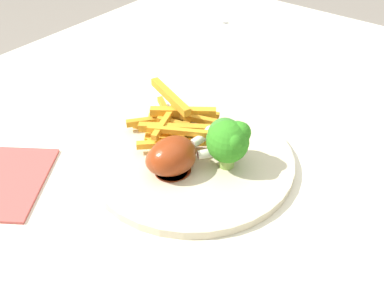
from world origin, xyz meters
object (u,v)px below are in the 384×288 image
at_px(chicken_drumstick_far, 175,155).
at_px(fork, 211,8).
at_px(dining_table, 190,172).
at_px(dinner_plate, 192,159).
at_px(broccoli_floret_front, 230,140).
at_px(broccoli_floret_middle, 224,136).
at_px(carrot_fries_pile, 175,122).
at_px(chicken_drumstick_near, 175,158).

height_order(chicken_drumstick_far, fork, chicken_drumstick_far).
xyz_separation_m(dining_table, dinner_plate, (0.07, 0.06, 0.10)).
distance_m(broccoli_floret_front, chicken_drumstick_far, 0.07).
xyz_separation_m(dining_table, chicken_drumstick_far, (0.10, 0.06, 0.13)).
relative_size(broccoli_floret_middle, carrot_fries_pile, 0.40).
distance_m(dining_table, fork, 0.50).
bearing_deg(fork, broccoli_floret_middle, -18.32).
bearing_deg(broccoli_floret_middle, carrot_fries_pile, -97.11).
distance_m(broccoli_floret_front, carrot_fries_pile, 0.11).
xyz_separation_m(broccoli_floret_front, chicken_drumstick_near, (0.05, -0.05, -0.02)).
bearing_deg(dinner_plate, broccoli_floret_middle, 115.07).
relative_size(broccoli_floret_middle, chicken_drumstick_near, 0.57).
bearing_deg(dinner_plate, chicken_drumstick_near, 2.93).
relative_size(carrot_fries_pile, chicken_drumstick_near, 1.41).
bearing_deg(chicken_drumstick_far, dinner_plate, 177.33).
bearing_deg(dinner_plate, dining_table, -140.64).
height_order(broccoli_floret_middle, fork, broccoli_floret_middle).
xyz_separation_m(broccoli_floret_front, fork, (-0.47, -0.37, -0.05)).
bearing_deg(broccoli_floret_middle, fork, -142.69).
bearing_deg(dinner_plate, broccoli_floret_front, 105.69).
distance_m(dinner_plate, fork, 0.58).
height_order(dining_table, fork, fork).
distance_m(dinner_plate, carrot_fries_pile, 0.06).
bearing_deg(dining_table, broccoli_floret_middle, 61.04).
xyz_separation_m(chicken_drumstick_far, fork, (-0.52, -0.32, -0.03)).
height_order(chicken_drumstick_near, fork, chicken_drumstick_near).
height_order(dining_table, broccoli_floret_front, broccoli_floret_front).
bearing_deg(chicken_drumstick_near, broccoli_floret_front, 137.27).
distance_m(chicken_drumstick_near, chicken_drumstick_far, 0.01).
relative_size(broccoli_floret_front, broccoli_floret_middle, 1.06).
bearing_deg(dining_table, fork, -147.86).
bearing_deg(dining_table, carrot_fries_pile, 7.34).
distance_m(broccoli_floret_front, fork, 0.60).
height_order(dining_table, broccoli_floret_middle, broccoli_floret_middle).
xyz_separation_m(broccoli_floret_middle, fork, (-0.47, -0.36, -0.05)).
bearing_deg(broccoli_floret_front, dining_table, -117.83).
bearing_deg(dinner_plate, chicken_drumstick_far, -2.67).
height_order(broccoli_floret_front, fork, broccoli_floret_front).
height_order(broccoli_floret_middle, chicken_drumstick_far, broccoli_floret_middle).
distance_m(dining_table, broccoli_floret_front, 0.19).
xyz_separation_m(broccoli_floret_front, broccoli_floret_middle, (-0.00, -0.01, -0.00)).
distance_m(dinner_plate, broccoli_floret_front, 0.07).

